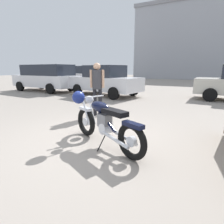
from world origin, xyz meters
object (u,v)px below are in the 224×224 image
red_hatchback_near (46,77)px  white_estate_far (105,81)px  bystander (97,84)px  vintage_motorcycle (103,121)px  silver_sedan_mid (91,75)px

red_hatchback_near → white_estate_far: bearing=-175.2°
bystander → red_hatchback_near: size_ratio=0.35×
white_estate_far → red_hatchback_near: size_ratio=0.93×
vintage_motorcycle → white_estate_far: 6.90m
white_estate_far → vintage_motorcycle: bearing=-48.7°
vintage_motorcycle → bystander: bearing=-32.1°
bystander → white_estate_far: (-2.16, 4.03, -0.18)m
bystander → silver_sedan_mid: silver_sedan_mid is taller
white_estate_far → bystander: bearing=-51.3°
white_estate_far → silver_sedan_mid: bearing=141.7°
white_estate_far → red_hatchback_near: (-4.47, -0.22, 0.10)m
bystander → red_hatchback_near: 7.65m
bystander → white_estate_far: bearing=-171.4°
silver_sedan_mid → white_estate_far: (4.72, -5.39, -0.10)m
vintage_motorcycle → bystander: 2.39m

